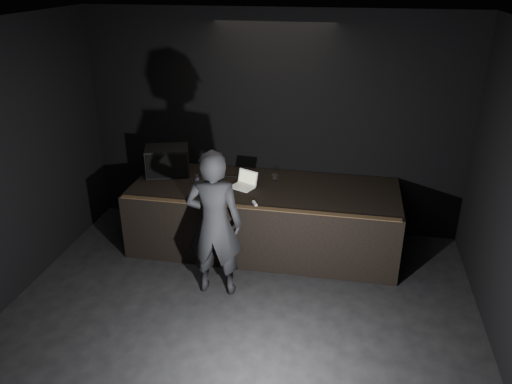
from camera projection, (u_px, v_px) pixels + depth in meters
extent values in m
plane|color=black|center=(220.00, 370.00, 5.46)|extent=(7.00, 7.00, 0.00)
cube|color=black|center=(273.00, 125.00, 7.86)|extent=(6.00, 0.10, 3.50)
cube|color=black|center=(207.00, 39.00, 4.00)|extent=(6.00, 7.00, 0.04)
cube|color=black|center=(264.00, 217.00, 7.69)|extent=(4.00, 1.50, 1.00)
cube|color=brown|center=(255.00, 208.00, 6.84)|extent=(3.92, 0.10, 0.01)
cube|color=black|center=(168.00, 161.00, 7.88)|extent=(0.78, 0.65, 0.45)
cube|color=black|center=(167.00, 166.00, 7.66)|extent=(0.60, 0.21, 0.39)
cylinder|color=black|center=(226.00, 177.00, 7.85)|extent=(0.86, 0.08, 0.02)
cube|color=white|center=(242.00, 187.00, 7.46)|extent=(0.40, 0.34, 0.02)
cube|color=silver|center=(242.00, 187.00, 7.46)|extent=(0.31, 0.24, 0.00)
cube|color=white|center=(248.00, 177.00, 7.53)|extent=(0.33, 0.20, 0.21)
cube|color=yellow|center=(248.00, 177.00, 7.52)|extent=(0.29, 0.16, 0.17)
cylinder|color=silver|center=(197.00, 180.00, 7.57)|extent=(0.06, 0.06, 0.15)
cylinder|color=#1C2A9C|center=(197.00, 179.00, 7.57)|extent=(0.06, 0.06, 0.06)
cylinder|color=maroon|center=(197.00, 181.00, 7.58)|extent=(0.06, 0.06, 0.01)
cylinder|color=white|center=(275.00, 177.00, 7.70)|extent=(0.09, 0.09, 0.11)
cube|color=silver|center=(255.00, 204.00, 6.95)|extent=(0.10, 0.15, 0.03)
imported|color=black|center=(214.00, 224.00, 6.41)|extent=(0.77, 0.53, 2.02)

